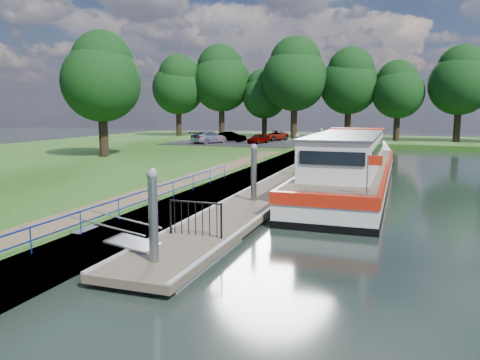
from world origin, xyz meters
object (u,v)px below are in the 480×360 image
(car_d, at_px, (273,136))
(car_b, at_px, (231,137))
(barge, at_px, (352,169))
(pontoon, at_px, (279,189))
(car_c, at_px, (209,137))
(car_a, at_px, (259,138))

(car_d, bearing_deg, car_b, -112.11)
(barge, xyz_separation_m, car_d, (-11.60, 25.62, 0.31))
(barge, height_order, car_d, barge)
(pontoon, relative_size, car_d, 7.40)
(car_b, height_order, car_d, car_b)
(car_c, xyz_separation_m, car_d, (5.43, 6.25, -0.08))
(car_b, relative_size, car_c, 0.78)
(car_a, bearing_deg, car_b, 179.56)
(pontoon, distance_m, car_c, 26.00)
(barge, bearing_deg, car_a, 119.81)
(car_b, distance_m, car_d, 5.47)
(pontoon, bearing_deg, car_a, 109.37)
(pontoon, bearing_deg, car_b, 115.74)
(car_a, relative_size, car_c, 0.70)
(car_c, bearing_deg, pontoon, 144.28)
(barge, height_order, car_a, barge)
(car_a, xyz_separation_m, car_d, (0.30, 4.86, 0.03))
(car_b, distance_m, car_c, 2.85)
(car_a, height_order, car_c, car_c)
(barge, bearing_deg, pontoon, -141.64)
(pontoon, bearing_deg, car_c, 121.16)
(pontoon, relative_size, car_b, 8.66)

